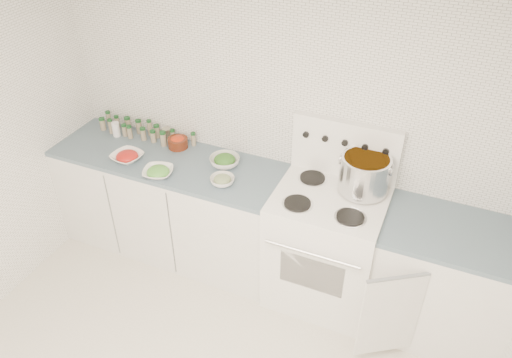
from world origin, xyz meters
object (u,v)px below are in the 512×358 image
Objects in this scene: stove at (326,244)px; bowl_tomato at (127,157)px; bowl_snowpea at (158,172)px; stock_pot at (365,173)px.

stove is 5.16× the size of bowl_tomato.
bowl_snowpea is (0.33, -0.08, -0.00)m from bowl_tomato.
bowl_snowpea is (-1.24, -0.22, 0.43)m from stove.
stock_pot reaches higher than bowl_snowpea.
bowl_tomato is at bearing 166.31° from bowl_snowpea.
stove is 0.63m from stock_pot.
bowl_snowpea is at bearing -170.12° from stove.
bowl_tomato is (-1.57, -0.14, 0.44)m from stove.
stove reaches higher than stock_pot.
bowl_tomato is at bearing -170.85° from stock_pot.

